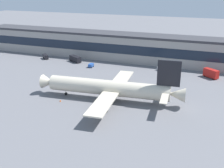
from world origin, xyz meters
The scene contains 10 objects.
ground_plane centered at (0.00, 0.00, 0.00)m, with size 600.00×600.00×0.00m, color slate.
terminal_building centered at (0.00, 58.92, 7.59)m, with size 185.59×15.57×15.13m.
airliner centered at (14.22, 0.21, 4.86)m, with size 55.35×47.19×16.88m.
crew_van centered at (-44.13, 43.51, 1.46)m, with size 5.35×5.10×2.55m.
pushback_tractor centered at (32.23, 40.95, 1.05)m, with size 3.92×5.36×1.75m.
follow_me_car centered at (23.83, 46.19, 1.09)m, with size 3.37×4.79×1.85m.
fuel_truck centered at (-24.23, 43.59, 1.88)m, with size 8.68×6.59×3.35m.
catering_truck centered at (48.30, 41.68, 2.29)m, with size 7.31×6.42×4.15m.
baggage_tug centered at (-11.62, 37.52, 1.09)m, with size 2.27×3.70×1.85m.
traffic_cone_0 centered at (-2.65, -7.94, 0.36)m, with size 0.58×0.58×0.72m, color #F2590C.
Camera 1 is at (49.34, -87.97, 40.77)m, focal length 43.82 mm.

